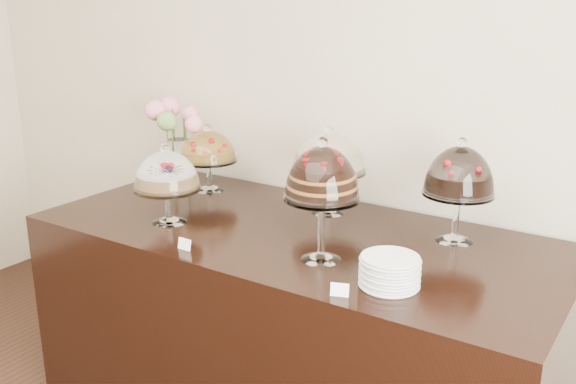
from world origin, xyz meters
The scene contains 11 objects.
wall_back centered at (0.00, 3.00, 1.50)m, with size 5.00×0.04×3.00m, color beige.
display_counter centered at (0.12, 2.45, 0.45)m, with size 2.20×1.00×0.90m, color black.
cake_stand_sugar_sponge centered at (-0.39, 2.24, 1.11)m, with size 0.28×0.28×0.35m.
cake_stand_choco_layer centered at (0.36, 2.25, 1.21)m, with size 0.28×0.28×0.46m.
cake_stand_cheesecake centered at (0.12, 2.73, 1.16)m, with size 0.33×0.33×0.40m.
cake_stand_dark_choco centered at (0.71, 2.70, 1.17)m, with size 0.28×0.28×0.42m.
cake_stand_fruit_tart centered at (-0.56, 2.71, 1.11)m, with size 0.29×0.29×0.34m.
flower_vase centered at (-0.82, 2.75, 1.17)m, with size 0.35×0.27×0.43m.
plate_stack centered at (0.67, 2.17, 0.95)m, with size 0.20×0.20×0.10m.
price_card_left centered at (-0.12, 2.04, 0.92)m, with size 0.06×0.01×0.04m, color white.
price_card_right centered at (0.57, 2.01, 0.92)m, with size 0.06×0.01×0.04m, color white.
Camera 1 is at (1.47, 0.34, 1.83)m, focal length 40.00 mm.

